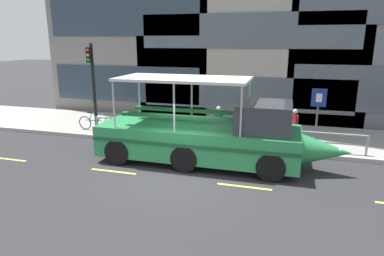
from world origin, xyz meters
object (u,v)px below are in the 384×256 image
Objects in this scene: traffic_light_pole at (93,79)px; parking_sign at (318,108)px; leaned_bicycle at (94,123)px; pedestrian_near_bow at (294,122)px; duck_tour_boat at (211,136)px; pedestrian_mid_left at (218,119)px.

traffic_light_pole reaches higher than parking_sign.
pedestrian_near_bow reaches higher than leaned_bicycle.
duck_tour_boat is 6.18× the size of pedestrian_mid_left.
pedestrian_near_bow is (9.67, 0.78, -1.71)m from traffic_light_pole.
pedestrian_near_bow is 3.43m from pedestrian_mid_left.
traffic_light_pole is at bearing -29.31° from leaned_bicycle.
pedestrian_mid_left is at bearing 96.28° from duck_tour_boat.
duck_tour_boat is 4.45m from pedestrian_near_bow.
pedestrian_near_bow is (-0.90, 0.50, -0.80)m from parking_sign.
parking_sign is at bearing 0.97° from leaned_bicycle.
parking_sign is 4.36m from pedestrian_mid_left.
pedestrian_near_bow is (3.09, 3.21, 0.02)m from duck_tour_boat.
parking_sign is (10.57, 0.28, -0.90)m from traffic_light_pole.
traffic_light_pole is 9.85m from pedestrian_near_bow.
leaned_bicycle is 1.14× the size of pedestrian_near_bow.
pedestrian_mid_left is (-3.39, -0.47, 0.02)m from pedestrian_near_bow.
pedestrian_mid_left is at bearing 179.52° from parking_sign.
parking_sign is 4.89m from duck_tour_boat.
duck_tour_boat is at bearing -20.22° from traffic_light_pole.
leaned_bicycle is 9.88m from pedestrian_near_bow.
pedestrian_near_bow is at bearing 150.71° from parking_sign.
traffic_light_pole is 10.61m from parking_sign.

